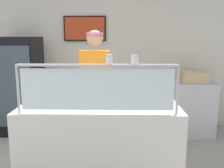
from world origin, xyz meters
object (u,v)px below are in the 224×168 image
(pizza_tray, at_px, (87,103))
(parmesan_shaker, at_px, (109,60))
(pepper_flake_shaker, at_px, (135,60))
(pizza_box_stack, at_px, (193,77))
(worker_figure, at_px, (96,88))
(drink_fridge, at_px, (21,86))
(pizza_server, at_px, (86,101))

(pizza_tray, distance_m, parmesan_shaker, 0.67)
(pepper_flake_shaker, xyz_separation_m, pizza_box_stack, (1.11, 1.91, -0.46))
(pizza_tray, relative_size, worker_figure, 0.26)
(pizza_tray, distance_m, drink_fridge, 2.09)
(pepper_flake_shaker, distance_m, pizza_box_stack, 2.26)
(parmesan_shaker, height_order, pepper_flake_shaker, parmesan_shaker)
(worker_figure, bearing_deg, pizza_tray, -94.33)
(pizza_tray, xyz_separation_m, pizza_server, (-0.01, -0.02, 0.02))
(pizza_server, height_order, pizza_box_stack, pizza_box_stack)
(pizza_tray, relative_size, pizza_box_stack, 1.03)
(pepper_flake_shaker, xyz_separation_m, worker_figure, (-0.45, 0.95, -0.46))
(pizza_server, height_order, pepper_flake_shaker, pepper_flake_shaker)
(pizza_tray, distance_m, pepper_flake_shaker, 0.79)
(pizza_tray, bearing_deg, parmesan_shaker, -54.01)
(worker_figure, bearing_deg, pepper_flake_shaker, -64.57)
(parmesan_shaker, height_order, pizza_box_stack, parmesan_shaker)
(pizza_server, distance_m, pepper_flake_shaker, 0.77)
(pepper_flake_shaker, bearing_deg, drink_fridge, 133.14)
(parmesan_shaker, bearing_deg, pizza_tray, 125.99)
(pepper_flake_shaker, distance_m, drink_fridge, 2.75)
(pizza_server, bearing_deg, pizza_box_stack, 27.41)
(pizza_tray, bearing_deg, pepper_flake_shaker, -35.73)
(parmesan_shaker, xyz_separation_m, pepper_flake_shaker, (0.24, -0.00, -0.00))
(pizza_tray, relative_size, pizza_server, 1.63)
(parmesan_shaker, xyz_separation_m, drink_fridge, (-1.59, 1.95, -0.63))
(pizza_tray, relative_size, pepper_flake_shaker, 5.27)
(pizza_server, xyz_separation_m, drink_fridge, (-1.33, 1.62, -0.15))
(pepper_flake_shaker, bearing_deg, parmesan_shaker, 180.00)
(pizza_tray, bearing_deg, worker_figure, 85.67)
(parmesan_shaker, distance_m, drink_fridge, 2.60)
(pizza_box_stack, bearing_deg, pepper_flake_shaker, -120.23)
(pepper_flake_shaker, distance_m, worker_figure, 1.14)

